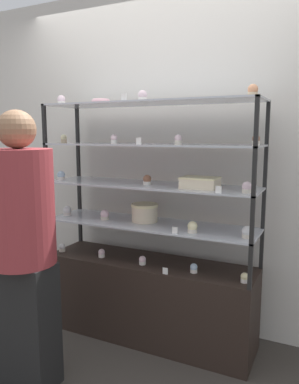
# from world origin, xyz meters

# --- Properties ---
(ground_plane) EXTENTS (20.00, 20.00, 0.00)m
(ground_plane) POSITION_xyz_m (0.00, 0.00, 0.00)
(ground_plane) COLOR #38332D
(back_wall) EXTENTS (8.00, 0.05, 2.60)m
(back_wall) POSITION_xyz_m (0.00, 0.35, 1.30)
(back_wall) COLOR silver
(back_wall) RESTS_ON ground_plane
(display_base) EXTENTS (1.53, 0.42, 0.59)m
(display_base) POSITION_xyz_m (0.00, 0.00, 0.29)
(display_base) COLOR black
(display_base) RESTS_ON ground_plane
(display_riser_lower) EXTENTS (1.53, 0.42, 0.28)m
(display_riser_lower) POSITION_xyz_m (0.00, 0.00, 0.85)
(display_riser_lower) COLOR black
(display_riser_lower) RESTS_ON display_base
(display_riser_middle) EXTENTS (1.53, 0.42, 0.28)m
(display_riser_middle) POSITION_xyz_m (0.00, 0.00, 1.13)
(display_riser_middle) COLOR black
(display_riser_middle) RESTS_ON display_riser_lower
(display_riser_upper) EXTENTS (1.53, 0.42, 0.28)m
(display_riser_upper) POSITION_xyz_m (0.00, 0.00, 1.41)
(display_riser_upper) COLOR black
(display_riser_upper) RESTS_ON display_riser_middle
(display_riser_top) EXTENTS (1.53, 0.42, 0.28)m
(display_riser_top) POSITION_xyz_m (0.00, 0.00, 1.69)
(display_riser_top) COLOR black
(display_riser_top) RESTS_ON display_riser_upper
(layer_cake_centerpiece) EXTENTS (0.20, 0.20, 0.13)m
(layer_cake_centerpiece) POSITION_xyz_m (-0.06, 0.03, 0.93)
(layer_cake_centerpiece) COLOR beige
(layer_cake_centerpiece) RESTS_ON display_riser_lower
(sheet_cake_frosted) EXTENTS (0.24, 0.17, 0.07)m
(sheet_cake_frosted) POSITION_xyz_m (0.38, -0.03, 1.19)
(sheet_cake_frosted) COLOR beige
(sheet_cake_frosted) RESTS_ON display_riser_middle
(cupcake_0) EXTENTS (0.05, 0.05, 0.06)m
(cupcake_0) POSITION_xyz_m (-0.71, -0.10, 0.62)
(cupcake_0) COLOR beige
(cupcake_0) RESTS_ON display_base
(cupcake_1) EXTENTS (0.05, 0.05, 0.06)m
(cupcake_1) POSITION_xyz_m (-0.36, -0.08, 0.62)
(cupcake_1) COLOR white
(cupcake_1) RESTS_ON display_base
(cupcake_2) EXTENTS (0.05, 0.05, 0.06)m
(cupcake_2) POSITION_xyz_m (-0.01, -0.09, 0.62)
(cupcake_2) COLOR white
(cupcake_2) RESTS_ON display_base
(cupcake_3) EXTENTS (0.05, 0.05, 0.06)m
(cupcake_3) POSITION_xyz_m (0.36, -0.08, 0.62)
(cupcake_3) COLOR white
(cupcake_3) RESTS_ON display_base
(cupcake_4) EXTENTS (0.05, 0.05, 0.06)m
(cupcake_4) POSITION_xyz_m (0.70, -0.10, 0.62)
(cupcake_4) COLOR white
(cupcake_4) RESTS_ON display_base
(price_tag_0) EXTENTS (0.04, 0.00, 0.04)m
(price_tag_0) POSITION_xyz_m (0.21, -0.19, 0.61)
(price_tag_0) COLOR white
(price_tag_0) RESTS_ON display_base
(cupcake_5) EXTENTS (0.06, 0.06, 0.07)m
(cupcake_5) POSITION_xyz_m (-0.69, -0.05, 0.90)
(cupcake_5) COLOR white
(cupcake_5) RESTS_ON display_riser_lower
(cupcake_6) EXTENTS (0.06, 0.06, 0.07)m
(cupcake_6) POSITION_xyz_m (-0.35, -0.04, 0.90)
(cupcake_6) COLOR beige
(cupcake_6) RESTS_ON display_riser_lower
(cupcake_7) EXTENTS (0.06, 0.06, 0.07)m
(cupcake_7) POSITION_xyz_m (0.36, -0.11, 0.90)
(cupcake_7) COLOR beige
(cupcake_7) RESTS_ON display_riser_lower
(cupcake_8) EXTENTS (0.06, 0.06, 0.07)m
(cupcake_8) POSITION_xyz_m (0.70, -0.08, 0.90)
(cupcake_8) COLOR beige
(cupcake_8) RESTS_ON display_riser_lower
(price_tag_1) EXTENTS (0.04, 0.00, 0.04)m
(price_tag_1) POSITION_xyz_m (0.27, -0.19, 0.89)
(price_tag_1) COLOR white
(price_tag_1) RESTS_ON display_riser_lower
(cupcake_9) EXTENTS (0.06, 0.06, 0.07)m
(cupcake_9) POSITION_xyz_m (-0.71, -0.08, 1.18)
(cupcake_9) COLOR white
(cupcake_9) RESTS_ON display_riser_middle
(cupcake_10) EXTENTS (0.06, 0.06, 0.07)m
(cupcake_10) POSITION_xyz_m (-0.00, -0.04, 1.18)
(cupcake_10) COLOR white
(cupcake_10) RESTS_ON display_riser_middle
(cupcake_11) EXTENTS (0.06, 0.06, 0.07)m
(cupcake_11) POSITION_xyz_m (0.69, -0.10, 1.18)
(cupcake_11) COLOR beige
(cupcake_11) RESTS_ON display_riser_middle
(price_tag_2) EXTENTS (0.04, 0.00, 0.04)m
(price_tag_2) POSITION_xyz_m (0.55, -0.19, 1.17)
(price_tag_2) COLOR white
(price_tag_2) RESTS_ON display_riser_middle
(cupcake_12) EXTENTS (0.05, 0.05, 0.06)m
(cupcake_12) POSITION_xyz_m (-0.71, -0.04, 1.46)
(cupcake_12) COLOR #CCB28C
(cupcake_12) RESTS_ON display_riser_upper
(cupcake_13) EXTENTS (0.05, 0.05, 0.06)m
(cupcake_13) POSITION_xyz_m (-0.22, -0.10, 1.46)
(cupcake_13) COLOR white
(cupcake_13) RESTS_ON display_riser_upper
(cupcake_14) EXTENTS (0.05, 0.05, 0.06)m
(cupcake_14) POSITION_xyz_m (0.25, -0.09, 1.46)
(cupcake_14) COLOR beige
(cupcake_14) RESTS_ON display_riser_upper
(cupcake_15) EXTENTS (0.05, 0.05, 0.06)m
(cupcake_15) POSITION_xyz_m (0.72, -0.04, 1.46)
(cupcake_15) COLOR beige
(cupcake_15) RESTS_ON display_riser_upper
(price_tag_3) EXTENTS (0.04, 0.00, 0.04)m
(price_tag_3) POSITION_xyz_m (0.01, -0.19, 1.45)
(price_tag_3) COLOR white
(price_tag_3) RESTS_ON display_riser_upper
(cupcake_16) EXTENTS (0.06, 0.06, 0.07)m
(cupcake_16) POSITION_xyz_m (-0.69, -0.07, 1.74)
(cupcake_16) COLOR white
(cupcake_16) RESTS_ON display_riser_top
(cupcake_17) EXTENTS (0.06, 0.06, 0.07)m
(cupcake_17) POSITION_xyz_m (-0.00, -0.10, 1.74)
(cupcake_17) COLOR white
(cupcake_17) RESTS_ON display_riser_top
(cupcake_18) EXTENTS (0.06, 0.06, 0.07)m
(cupcake_18) POSITION_xyz_m (0.71, -0.10, 1.74)
(cupcake_18) COLOR #CCB28C
(cupcake_18) RESTS_ON display_riser_top
(price_tag_4) EXTENTS (0.04, 0.00, 0.04)m
(price_tag_4) POSITION_xyz_m (-0.09, -0.19, 1.73)
(price_tag_4) COLOR white
(price_tag_4) RESTS_ON display_riser_top
(donut_glazed) EXTENTS (0.13, 0.13, 0.04)m
(donut_glazed) POSITION_xyz_m (-0.38, -0.02, 1.73)
(donut_glazed) COLOR #EFB2BC
(donut_glazed) RESTS_ON display_riser_top
(customer_figure) EXTENTS (0.38, 0.38, 1.63)m
(customer_figure) POSITION_xyz_m (-0.43, -0.79, 0.87)
(customer_figure) COLOR black
(customer_figure) RESTS_ON ground_plane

